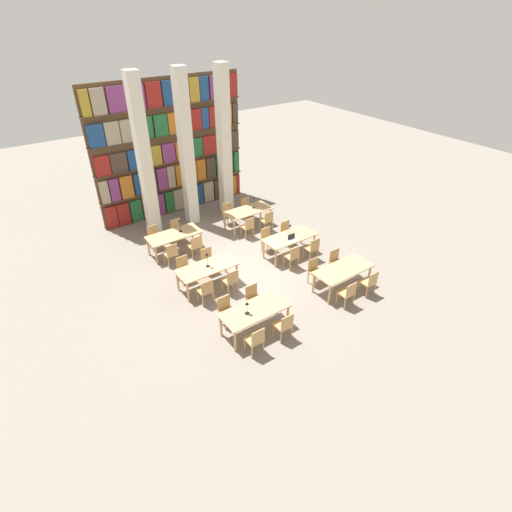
% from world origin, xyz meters
% --- Properties ---
extents(ground_plane, '(40.00, 40.00, 0.00)m').
position_xyz_m(ground_plane, '(0.00, 0.00, 0.00)').
color(ground_plane, gray).
extents(bookshelf_bank, '(6.51, 0.35, 5.50)m').
position_xyz_m(bookshelf_bank, '(0.01, 5.76, 2.66)').
color(bookshelf_bank, brown).
rests_on(bookshelf_bank, ground_plane).
extents(pillar_left, '(0.45, 0.45, 6.00)m').
position_xyz_m(pillar_left, '(-1.69, 4.38, 3.00)').
color(pillar_left, silver).
rests_on(pillar_left, ground_plane).
extents(pillar_center, '(0.45, 0.45, 6.00)m').
position_xyz_m(pillar_center, '(0.00, 4.38, 3.00)').
color(pillar_center, silver).
rests_on(pillar_center, ground_plane).
extents(pillar_right, '(0.45, 0.45, 6.00)m').
position_xyz_m(pillar_right, '(1.69, 4.38, 3.00)').
color(pillar_right, silver).
rests_on(pillar_right, ground_plane).
extents(reading_table_0, '(1.93, 0.88, 0.76)m').
position_xyz_m(reading_table_0, '(-1.64, -2.55, 0.67)').
color(reading_table_0, tan).
rests_on(reading_table_0, ground_plane).
extents(chair_0, '(0.42, 0.40, 0.88)m').
position_xyz_m(chair_0, '(-2.14, -3.27, 0.48)').
color(chair_0, tan).
rests_on(chair_0, ground_plane).
extents(chair_1, '(0.42, 0.40, 0.88)m').
position_xyz_m(chair_1, '(-2.14, -1.83, 0.48)').
color(chair_1, tan).
rests_on(chair_1, ground_plane).
extents(chair_2, '(0.42, 0.40, 0.88)m').
position_xyz_m(chair_2, '(-1.19, -3.27, 0.48)').
color(chair_2, tan).
rests_on(chair_2, ground_plane).
extents(chair_3, '(0.42, 0.40, 0.88)m').
position_xyz_m(chair_3, '(-1.19, -1.83, 0.48)').
color(chair_3, tan).
rests_on(chair_3, ground_plane).
extents(desk_lamp_0, '(0.14, 0.14, 0.40)m').
position_xyz_m(desk_lamp_0, '(-1.91, -2.57, 1.02)').
color(desk_lamp_0, black).
rests_on(desk_lamp_0, reading_table_0).
extents(reading_table_1, '(1.93, 0.88, 0.76)m').
position_xyz_m(reading_table_1, '(1.76, -2.54, 0.67)').
color(reading_table_1, tan).
rests_on(reading_table_1, ground_plane).
extents(chair_4, '(0.42, 0.40, 0.88)m').
position_xyz_m(chair_4, '(1.25, -3.26, 0.48)').
color(chair_4, tan).
rests_on(chair_4, ground_plane).
extents(chair_5, '(0.42, 0.40, 0.88)m').
position_xyz_m(chair_5, '(1.25, -1.82, 0.48)').
color(chair_5, tan).
rests_on(chair_5, ground_plane).
extents(chair_6, '(0.42, 0.40, 0.88)m').
position_xyz_m(chair_6, '(2.21, -3.26, 0.48)').
color(chair_6, tan).
rests_on(chair_6, ground_plane).
extents(chair_7, '(0.42, 0.40, 0.88)m').
position_xyz_m(chair_7, '(2.21, -1.82, 0.48)').
color(chair_7, tan).
rests_on(chair_7, ground_plane).
extents(reading_table_2, '(1.93, 0.88, 0.76)m').
position_xyz_m(reading_table_2, '(-1.70, 0.02, 0.67)').
color(reading_table_2, tan).
rests_on(reading_table_2, ground_plane).
extents(chair_8, '(0.42, 0.40, 0.88)m').
position_xyz_m(chair_8, '(-2.17, -0.70, 0.48)').
color(chair_8, tan).
rests_on(chair_8, ground_plane).
extents(chair_9, '(0.42, 0.40, 0.88)m').
position_xyz_m(chair_9, '(-2.17, 0.74, 0.48)').
color(chair_9, tan).
rests_on(chair_9, ground_plane).
extents(chair_10, '(0.42, 0.40, 0.88)m').
position_xyz_m(chair_10, '(-1.27, -0.70, 0.48)').
color(chair_10, tan).
rests_on(chair_10, ground_plane).
extents(chair_11, '(0.42, 0.40, 0.88)m').
position_xyz_m(chair_11, '(-1.27, 0.74, 0.48)').
color(chair_11, tan).
rests_on(chair_11, ground_plane).
extents(desk_lamp_1, '(0.14, 0.14, 0.50)m').
position_xyz_m(desk_lamp_1, '(-1.67, 0.02, 1.10)').
color(desk_lamp_1, black).
rests_on(desk_lamp_1, reading_table_2).
extents(reading_table_3, '(1.93, 0.88, 0.76)m').
position_xyz_m(reading_table_3, '(1.65, 0.00, 0.67)').
color(reading_table_3, tan).
rests_on(reading_table_3, ground_plane).
extents(chair_12, '(0.42, 0.40, 0.88)m').
position_xyz_m(chair_12, '(1.21, -0.72, 0.48)').
color(chair_12, tan).
rests_on(chair_12, ground_plane).
extents(chair_13, '(0.42, 0.40, 0.88)m').
position_xyz_m(chair_13, '(1.21, 0.72, 0.48)').
color(chair_13, tan).
rests_on(chair_13, ground_plane).
extents(chair_14, '(0.42, 0.40, 0.88)m').
position_xyz_m(chair_14, '(2.12, -0.72, 0.48)').
color(chair_14, tan).
rests_on(chair_14, ground_plane).
extents(chair_15, '(0.42, 0.40, 0.88)m').
position_xyz_m(chair_15, '(2.12, 0.72, 0.48)').
color(chair_15, tan).
rests_on(chair_15, ground_plane).
extents(desk_lamp_2, '(0.14, 0.14, 0.49)m').
position_xyz_m(desk_lamp_2, '(1.65, 0.01, 1.09)').
color(desk_lamp_2, black).
rests_on(desk_lamp_2, reading_table_3).
extents(laptop, '(0.32, 0.22, 0.21)m').
position_xyz_m(laptop, '(1.59, -0.24, 0.80)').
color(laptop, silver).
rests_on(laptop, reading_table_3).
extents(reading_table_4, '(1.93, 0.88, 0.76)m').
position_xyz_m(reading_table_4, '(-1.65, 2.54, 0.67)').
color(reading_table_4, tan).
rests_on(reading_table_4, ground_plane).
extents(chair_16, '(0.42, 0.40, 0.88)m').
position_xyz_m(chair_16, '(-2.13, 1.82, 0.48)').
color(chair_16, tan).
rests_on(chair_16, ground_plane).
extents(chair_17, '(0.42, 0.40, 0.88)m').
position_xyz_m(chair_17, '(-2.13, 3.27, 0.48)').
color(chair_17, tan).
rests_on(chair_17, ground_plane).
extents(chair_18, '(0.42, 0.40, 0.88)m').
position_xyz_m(chair_18, '(-1.21, 1.82, 0.48)').
color(chair_18, tan).
rests_on(chair_18, ground_plane).
extents(chair_19, '(0.42, 0.40, 0.88)m').
position_xyz_m(chair_19, '(-1.21, 3.27, 0.48)').
color(chair_19, tan).
rests_on(chair_19, ground_plane).
extents(desk_lamp_3, '(0.14, 0.14, 0.49)m').
position_xyz_m(desk_lamp_3, '(-1.37, 2.58, 1.09)').
color(desk_lamp_3, black).
rests_on(desk_lamp_3, reading_table_4).
extents(reading_table_5, '(1.93, 0.88, 0.76)m').
position_xyz_m(reading_table_5, '(1.63, 2.63, 0.67)').
color(reading_table_5, tan).
rests_on(reading_table_5, ground_plane).
extents(chair_20, '(0.42, 0.40, 0.88)m').
position_xyz_m(chair_20, '(1.15, 1.91, 0.48)').
color(chair_20, tan).
rests_on(chair_20, ground_plane).
extents(chair_21, '(0.42, 0.40, 0.88)m').
position_xyz_m(chair_21, '(1.15, 3.35, 0.48)').
color(chair_21, tan).
rests_on(chair_21, ground_plane).
extents(chair_22, '(0.42, 0.40, 0.88)m').
position_xyz_m(chair_22, '(2.07, 1.91, 0.48)').
color(chair_22, tan).
rests_on(chair_22, ground_plane).
extents(chair_23, '(0.42, 0.40, 0.88)m').
position_xyz_m(chair_23, '(2.07, 3.35, 0.48)').
color(chair_23, tan).
rests_on(chair_23, ground_plane).
extents(desk_lamp_4, '(0.14, 0.14, 0.50)m').
position_xyz_m(desk_lamp_4, '(1.94, 2.65, 1.10)').
color(desk_lamp_4, black).
rests_on(desk_lamp_4, reading_table_5).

